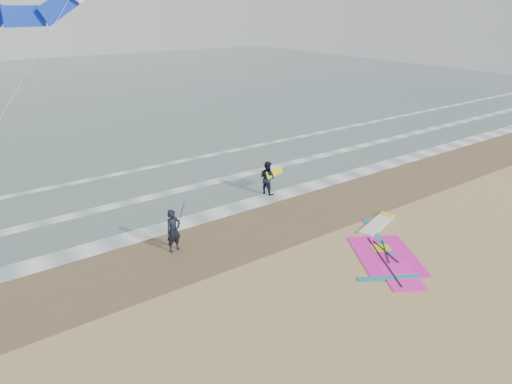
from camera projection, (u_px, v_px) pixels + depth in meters
ground at (338, 293)px, 16.16m from camera, size 120.00×120.00×0.00m
sea_water at (38, 94)px, 52.26m from camera, size 120.00×80.00×0.02m
wet_sand_band at (243, 230)px, 20.67m from camera, size 120.00×5.00×0.01m
foam_waterline at (196, 198)px, 24.00m from camera, size 120.00×9.15×0.02m
windsurf_rig at (385, 246)px, 19.19m from camera, size 5.62×5.32×0.14m
person_standing at (174, 231)px, 18.59m from camera, size 0.73×0.54×1.84m
person_walking at (267, 178)px, 24.31m from camera, size 0.92×1.05×1.83m
held_pole at (179, 219)px, 18.59m from camera, size 0.17×0.86×1.82m
carried_kiteboard at (274, 173)px, 24.35m from camera, size 1.30×0.51×0.39m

